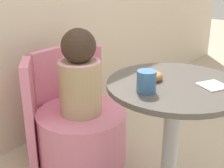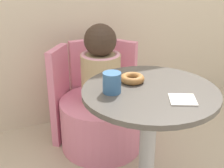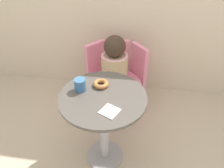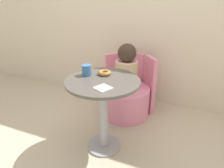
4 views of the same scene
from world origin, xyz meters
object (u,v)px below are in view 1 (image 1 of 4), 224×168
(tub_chair, at_px, (82,136))
(cup, at_px, (146,81))
(child_figure, at_px, (80,75))
(round_table, at_px, (172,118))
(donut, at_px, (150,76))

(tub_chair, relative_size, cup, 5.95)
(child_figure, relative_size, cup, 5.52)
(tub_chair, distance_m, cup, 0.85)
(cup, bearing_deg, round_table, -12.94)
(tub_chair, height_order, donut, donut)
(tub_chair, xyz_separation_m, cup, (-0.17, -0.59, 0.58))
(tub_chair, relative_size, donut, 4.75)
(tub_chair, bearing_deg, child_figure, 0.00)
(child_figure, bearing_deg, tub_chair, 180.00)
(round_table, relative_size, child_figure, 1.34)
(cup, bearing_deg, child_figure, 73.64)
(tub_chair, distance_m, child_figure, 0.42)
(round_table, distance_m, tub_chair, 0.72)
(child_figure, height_order, cup, child_figure)
(tub_chair, bearing_deg, round_table, -89.86)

